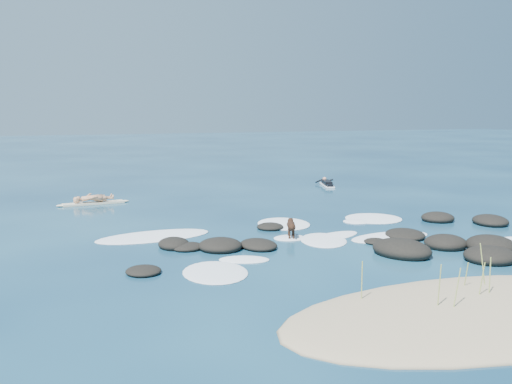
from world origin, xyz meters
name	(u,v)px	position (x,y,z in m)	size (l,w,h in m)	color
ground	(309,233)	(0.00, 0.00, 0.00)	(160.00, 160.00, 0.00)	#0A2642
sand_dune	(481,314)	(0.00, -8.20, 0.00)	(9.00, 4.40, 0.60)	#9E8966
dune_grass	(477,278)	(0.23, -7.78, 0.62)	(4.00, 1.58, 1.22)	#91A14E
reef_rocks	(395,241)	(1.80, -2.42, 0.12)	(14.52, 7.45, 0.62)	black
breaking_foam	(329,237)	(0.34, -0.76, 0.01)	(14.51, 8.40, 0.12)	white
standing_surfer_rig	(93,188)	(-6.42, 8.73, 0.71)	(3.18, 0.84, 1.81)	beige
paddling_surfer_rig	(327,183)	(6.13, 10.58, 0.14)	(1.25, 2.31, 0.40)	white
dog	(291,226)	(-0.91, -0.52, 0.43)	(0.48, 0.99, 0.65)	black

